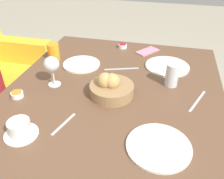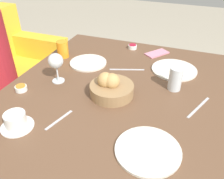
% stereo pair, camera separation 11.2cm
% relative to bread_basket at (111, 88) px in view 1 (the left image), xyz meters
% --- Properties ---
extents(dining_table, '(1.23, 1.05, 0.77)m').
position_rel_bread_basket_xyz_m(dining_table, '(0.04, -0.00, -0.14)').
color(dining_table, brown).
rests_on(dining_table, ground_plane).
extents(bread_basket, '(0.21, 0.21, 0.11)m').
position_rel_bread_basket_xyz_m(bread_basket, '(0.00, 0.00, 0.00)').
color(bread_basket, '#99754C').
rests_on(bread_basket, dining_table).
extents(plate_near_left, '(0.24, 0.24, 0.01)m').
position_rel_bread_basket_xyz_m(plate_near_left, '(-0.28, -0.25, -0.03)').
color(plate_near_left, silver).
rests_on(plate_near_left, dining_table).
extents(plate_near_right, '(0.25, 0.25, 0.01)m').
position_rel_bread_basket_xyz_m(plate_near_right, '(0.35, -0.25, -0.03)').
color(plate_near_right, silver).
rests_on(plate_near_right, dining_table).
extents(plate_far_center, '(0.22, 0.22, 0.01)m').
position_rel_bread_basket_xyz_m(plate_far_center, '(0.25, 0.24, -0.03)').
color(plate_far_center, silver).
rests_on(plate_far_center, dining_table).
extents(juice_glass, '(0.07, 0.07, 0.10)m').
position_rel_bread_basket_xyz_m(juice_glass, '(0.28, 0.42, 0.01)').
color(juice_glass, orange).
rests_on(juice_glass, dining_table).
extents(water_tumbler, '(0.06, 0.06, 0.12)m').
position_rel_bread_basket_xyz_m(water_tumbler, '(0.16, -0.27, 0.02)').
color(water_tumbler, silver).
rests_on(water_tumbler, dining_table).
extents(wine_glass, '(0.08, 0.08, 0.16)m').
position_rel_bread_basket_xyz_m(wine_glass, '(0.02, 0.30, 0.07)').
color(wine_glass, silver).
rests_on(wine_glass, dining_table).
extents(coffee_cup, '(0.13, 0.13, 0.07)m').
position_rel_bread_basket_xyz_m(coffee_cup, '(-0.34, 0.27, -0.01)').
color(coffee_cup, white).
rests_on(coffee_cup, dining_table).
extents(jam_bowl_berry, '(0.06, 0.06, 0.03)m').
position_rel_bread_basket_xyz_m(jam_bowl_berry, '(0.55, 0.06, -0.03)').
color(jam_bowl_berry, white).
rests_on(jam_bowl_berry, dining_table).
extents(jam_bowl_honey, '(0.06, 0.06, 0.03)m').
position_rel_bread_basket_xyz_m(jam_bowl_honey, '(-0.12, 0.42, -0.03)').
color(jam_bowl_honey, white).
rests_on(jam_bowl_honey, dining_table).
extents(fork_silver, '(0.18, 0.09, 0.00)m').
position_rel_bread_basket_xyz_m(fork_silver, '(0.04, -0.40, -0.04)').
color(fork_silver, '#B7B7BC').
rests_on(fork_silver, dining_table).
extents(knife_silver, '(0.07, 0.19, 0.00)m').
position_rel_bread_basket_xyz_m(knife_silver, '(0.26, 0.00, -0.04)').
color(knife_silver, '#B7B7BC').
rests_on(knife_silver, dining_table).
extents(spoon_coffee, '(0.14, 0.05, 0.00)m').
position_rel_bread_basket_xyz_m(spoon_coffee, '(-0.25, 0.14, -0.04)').
color(spoon_coffee, '#B7B7BC').
rests_on(spoon_coffee, dining_table).
extents(cell_phone, '(0.16, 0.15, 0.01)m').
position_rel_bread_basket_xyz_m(cell_phone, '(0.53, -0.11, -0.04)').
color(cell_phone, pink).
rests_on(cell_phone, dining_table).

